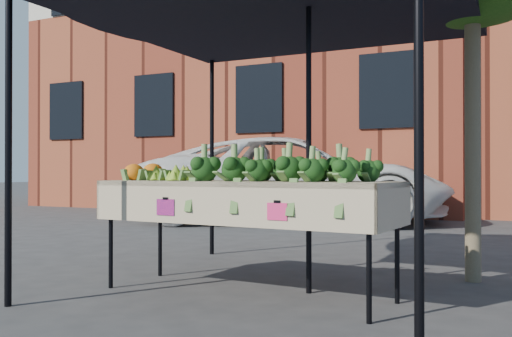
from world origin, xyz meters
The scene contains 9 objects.
ground centered at (0.00, 0.00, 0.00)m, with size 90.00×90.00×0.00m, color #303033.
table centered at (0.17, 0.08, 0.45)m, with size 2.45×0.96×0.90m.
canopy centered at (0.25, 0.45, 1.37)m, with size 3.16×3.16×2.74m, color black, non-canonical shape.
broccoli_heap centered at (0.50, 0.11, 1.02)m, with size 1.46×0.56×0.25m, color black.
romanesco_cluster centered at (-0.49, 0.12, 1.00)m, with size 0.42×0.56×0.19m, color #A8BB2E.
cauliflower_pair centered at (-0.86, 0.15, 0.99)m, with size 0.22×0.42×0.17m, color orange.
vehicle centered at (-1.94, 6.30, 2.97)m, with size 2.74×1.65×5.94m, color white.
street_tree centered at (1.74, 1.47, 2.00)m, with size 2.03×2.03×4.00m, color #1E4C14, non-canonical shape.
building_left centered at (-5.00, 12.00, 4.50)m, with size 12.00×8.00×9.00m, color maroon.
Camera 1 is at (2.20, -3.88, 0.97)m, focal length 39.55 mm.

